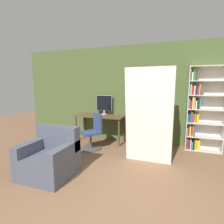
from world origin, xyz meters
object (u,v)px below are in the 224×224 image
monitor (104,104)px  armchair (50,157)px  mattress_near (150,116)px  mattress_far (151,114)px  bookshelf (200,110)px  office_chair (93,135)px

monitor → armchair: size_ratio=0.67×
mattress_near → mattress_far: 0.31m
bookshelf → armchair: (-2.67, -2.26, -0.68)m
office_chair → bookshelf: size_ratio=0.44×
armchair → mattress_near: bearing=35.2°
office_chair → mattress_near: mattress_near is taller
monitor → mattress_near: mattress_near is taller
bookshelf → armchair: size_ratio=2.42×
mattress_near → bookshelf: bearing=46.6°
monitor → mattress_far: (1.46, -0.84, -0.09)m
monitor → armchair: monitor is taller
office_chair → mattress_near: (1.46, -0.33, 0.63)m
bookshelf → mattress_far: bookshelf is taller
monitor → office_chair: size_ratio=0.63×
bookshelf → mattress_near: 1.57m
bookshelf → mattress_far: size_ratio=1.05×
mattress_far → armchair: (-1.60, -1.44, -0.66)m
mattress_near → mattress_far: bearing=90.0°
monitor → mattress_near: bearing=-38.2°
office_chair → monitor: bearing=90.4°
monitor → office_chair: bearing=-89.6°
monitor → bookshelf: bearing=-0.3°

